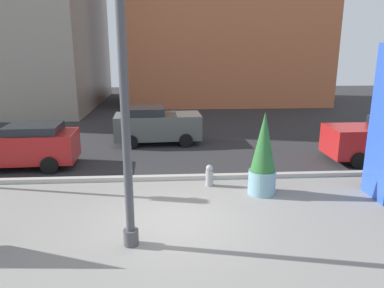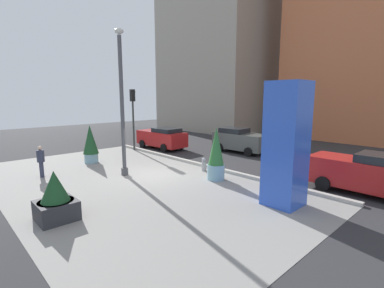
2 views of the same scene
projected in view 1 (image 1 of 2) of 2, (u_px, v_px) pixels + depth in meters
ground_plane at (174, 171)px, 13.87m from camera, size 60.00×60.00×0.00m
plaza_pavement at (178, 261)px, 8.09m from camera, size 18.00×10.00×0.02m
curb_strip at (174, 178)px, 13.01m from camera, size 18.00×0.24×0.16m
lamp_post at (124, 93)px, 7.81m from camera, size 0.44×0.44×7.44m
potted_plant_near_left at (263, 156)px, 11.47m from camera, size 0.87×0.87×2.68m
fire_hydrant at (209, 176)px, 12.36m from camera, size 0.36×0.26×0.75m
car_curb_west at (19, 146)px, 14.14m from camera, size 4.47×2.11×1.69m
car_far_lane at (157, 125)px, 17.72m from camera, size 4.18×2.18×1.78m
car_passing_lane at (384, 139)px, 14.95m from camera, size 4.52×2.04×1.79m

